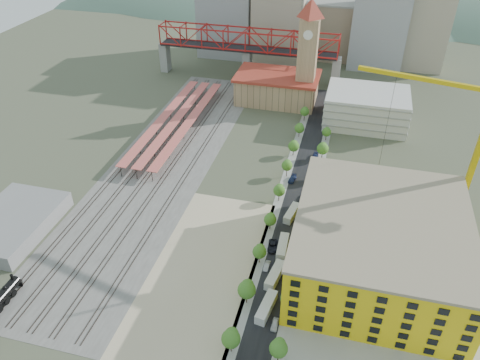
% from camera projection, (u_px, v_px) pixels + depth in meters
% --- Properties ---
extents(ground, '(400.00, 400.00, 0.00)m').
position_uv_depth(ground, '(245.00, 205.00, 154.93)').
color(ground, '#474C38').
rests_on(ground, ground).
extents(ballast_strip, '(36.00, 165.00, 0.06)m').
position_uv_depth(ballast_strip, '(163.00, 163.00, 176.28)').
color(ballast_strip, '#605E59').
rests_on(ballast_strip, ground).
extents(dirt_lot, '(28.00, 67.00, 0.06)m').
position_uv_depth(dirt_lot, '(204.00, 269.00, 130.64)').
color(dirt_lot, tan).
rests_on(dirt_lot, ground).
extents(street_asphalt, '(12.00, 170.00, 0.06)m').
position_uv_depth(street_asphalt, '(299.00, 186.00, 163.56)').
color(street_asphalt, black).
rests_on(street_asphalt, ground).
extents(sidewalk_west, '(3.00, 170.00, 0.04)m').
position_uv_depth(sidewalk_west, '(284.00, 184.00, 164.70)').
color(sidewalk_west, gray).
rests_on(sidewalk_west, ground).
extents(sidewalk_east, '(3.00, 170.00, 0.04)m').
position_uv_depth(sidewalk_east, '(315.00, 189.00, 162.43)').
color(sidewalk_east, gray).
rests_on(sidewalk_east, ground).
extents(construction_pad, '(50.00, 90.00, 0.06)m').
position_uv_depth(construction_pad, '(384.00, 272.00, 129.69)').
color(construction_pad, gray).
rests_on(construction_pad, ground).
extents(rail_tracks, '(26.56, 160.00, 0.18)m').
position_uv_depth(rail_tracks, '(159.00, 162.00, 176.58)').
color(rail_tracks, '#382B23').
rests_on(rail_tracks, ground).
extents(platform_canopies, '(16.00, 80.00, 4.12)m').
position_uv_depth(platform_canopies, '(176.00, 119.00, 196.97)').
color(platform_canopies, '#D55258').
rests_on(platform_canopies, ground).
extents(station_hall, '(38.00, 24.00, 13.10)m').
position_uv_depth(station_hall, '(277.00, 88.00, 217.50)').
color(station_hall, tan).
rests_on(station_hall, ground).
extents(clock_tower, '(12.00, 12.00, 52.00)m').
position_uv_depth(clock_tower, '(308.00, 45.00, 200.71)').
color(clock_tower, tan).
rests_on(clock_tower, ground).
extents(parking_garage, '(34.00, 26.00, 14.00)m').
position_uv_depth(parking_garage, '(366.00, 108.00, 199.29)').
color(parking_garage, silver).
rests_on(parking_garage, ground).
extents(truss_bridge, '(94.00, 9.60, 25.60)m').
position_uv_depth(truss_bridge, '(247.00, 43.00, 233.03)').
color(truss_bridge, gray).
rests_on(truss_bridge, ground).
extents(construction_building, '(44.60, 50.60, 18.80)m').
position_uv_depth(construction_building, '(379.00, 245.00, 124.98)').
color(construction_building, yellow).
rests_on(construction_building, ground).
extents(warehouse, '(22.00, 32.00, 5.00)m').
position_uv_depth(warehouse, '(12.00, 223.00, 143.23)').
color(warehouse, gray).
rests_on(warehouse, ground).
extents(street_trees, '(15.40, 124.40, 8.00)m').
position_uv_depth(street_trees, '(295.00, 203.00, 155.61)').
color(street_trees, '#33631D').
rests_on(street_trees, ground).
extents(skyline, '(133.00, 46.00, 60.00)m').
position_uv_depth(skyline, '(322.00, 19.00, 253.81)').
color(skyline, '#9EA0A3').
rests_on(skyline, ground).
extents(distant_hills, '(647.00, 264.00, 227.00)m').
position_uv_depth(distant_hills, '(370.00, 106.00, 397.91)').
color(distant_hills, '#4C6B59').
rests_on(distant_hills, ground).
extents(tower_crane, '(48.52, 13.23, 52.83)m').
position_uv_depth(tower_crane, '(470.00, 132.00, 128.55)').
color(tower_crane, gold).
rests_on(tower_crane, ground).
extents(site_trailer_a, '(4.13, 10.34, 2.75)m').
position_uv_depth(site_trailer_a, '(266.00, 307.00, 117.86)').
color(site_trailer_a, silver).
rests_on(site_trailer_a, ground).
extents(site_trailer_b, '(4.24, 10.35, 2.75)m').
position_uv_depth(site_trailer_b, '(275.00, 275.00, 126.88)').
color(site_trailer_b, silver).
rests_on(site_trailer_b, ground).
extents(site_trailer_c, '(3.01, 10.04, 2.72)m').
position_uv_depth(site_trailer_c, '(283.00, 247.00, 136.20)').
color(site_trailer_c, silver).
rests_on(site_trailer_c, ground).
extents(site_trailer_d, '(4.13, 9.54, 2.53)m').
position_uv_depth(site_trailer_d, '(292.00, 213.00, 149.24)').
color(site_trailer_d, silver).
rests_on(site_trailer_d, ground).
extents(car_1, '(1.52, 4.05, 1.32)m').
position_uv_depth(car_1, '(267.00, 266.00, 130.81)').
color(car_1, '#A5A6AB').
rests_on(car_1, ground).
extents(car_2, '(3.18, 5.99, 1.60)m').
position_uv_depth(car_2, '(272.00, 246.00, 137.21)').
color(car_2, black).
rests_on(car_2, ground).
extents(car_3, '(2.78, 5.32, 1.47)m').
position_uv_depth(car_3, '(292.00, 179.00, 166.04)').
color(car_3, navy).
rests_on(car_3, ground).
extents(car_4, '(1.68, 4.11, 1.40)m').
position_uv_depth(car_4, '(275.00, 324.00, 114.32)').
color(car_4, silver).
rests_on(car_4, ground).
extents(car_5, '(2.32, 4.81, 1.52)m').
position_uv_depth(car_5, '(287.00, 273.00, 128.27)').
color(car_5, '#ACADB2').
rests_on(car_5, ground).
extents(car_6, '(3.11, 5.46, 1.44)m').
position_uv_depth(car_6, '(305.00, 198.00, 156.78)').
color(car_6, black).
rests_on(car_6, ground).
extents(car_7, '(2.02, 4.93, 1.43)m').
position_uv_depth(car_7, '(315.00, 157.00, 178.46)').
color(car_7, navy).
rests_on(car_7, ground).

